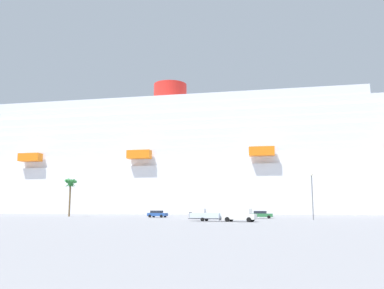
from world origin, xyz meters
The scene contains 8 objects.
ground_plane centered at (0.00, 30.00, 0.00)m, with size 600.00×600.00×0.00m, color gray.
cruise_ship centered at (10.82, 63.45, 16.46)m, with size 278.20×55.99×60.24m.
pickup_truck centered at (14.21, -14.08, 1.04)m, with size 5.82×2.88×2.20m.
small_boat_on_trailer centered at (8.64, -13.31, 0.96)m, with size 7.66×2.69×2.15m.
palm_tree centered at (-32.27, 6.96, 7.73)m, with size 3.23×3.22×9.42m.
street_lamp centered at (26.03, -1.52, 5.71)m, with size 0.56×0.56×8.89m.
parked_car_blue_suv centered at (-8.39, 5.97, 0.83)m, with size 4.72×2.52×1.58m.
parked_car_green_wagon centered at (15.47, 5.39, 0.84)m, with size 4.81×2.27×1.58m.
Camera 1 is at (25.13, -81.80, 2.62)m, focal length 37.43 mm.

